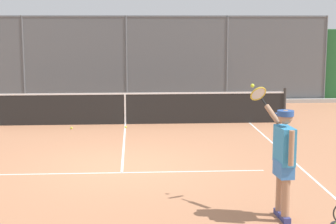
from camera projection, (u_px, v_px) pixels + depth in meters
ground_plane at (122, 166)px, 12.06m from camera, size 60.00×60.00×0.00m
court_line_markings at (122, 176)px, 11.32m from camera, size 7.68×9.97×0.01m
fence_backdrop at (127, 66)px, 21.48m from camera, size 18.16×1.37×3.29m
tennis_net at (125, 108)px, 16.86m from camera, size 9.87×0.09×1.07m
tennis_player at (283, 155)px, 8.74m from camera, size 0.55×1.42×2.04m
tennis_ball_near_baseline at (72, 128)px, 16.17m from camera, size 0.07×0.07×0.07m
tennis_ball_by_sideline at (126, 127)px, 16.32m from camera, size 0.07×0.07×0.07m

